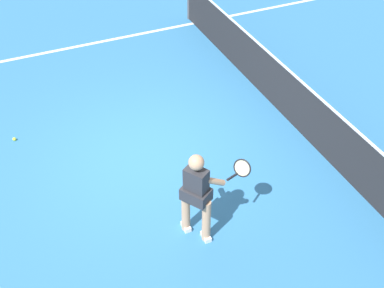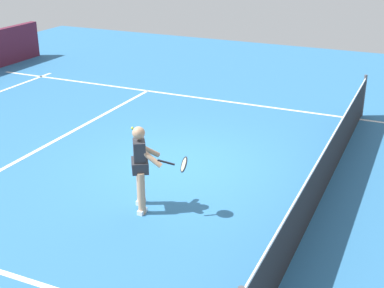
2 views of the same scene
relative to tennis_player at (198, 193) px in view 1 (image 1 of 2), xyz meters
name	(u,v)px [view 1 (image 1 of 2)]	position (x,y,z in m)	size (l,w,h in m)	color
ground_plane	(145,157)	(-1.98, -0.15, -0.85)	(25.66, 25.66, 0.00)	teal
sideline_left_marking	(82,45)	(-6.47, -0.15, -0.84)	(0.10, 17.74, 0.01)	white
court_net	(289,95)	(-1.98, 2.80, -0.32)	(9.67, 0.08, 1.12)	#4C4C51
tennis_player	(198,193)	(0.00, 0.00, 0.00)	(0.68, 1.14, 1.55)	tan
tennis_ball_mid	(14,139)	(-3.40, -2.21, -0.81)	(0.07, 0.07, 0.07)	#D1E533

